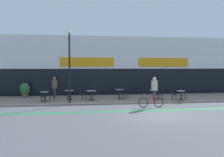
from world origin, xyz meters
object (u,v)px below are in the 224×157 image
at_px(bistro_table_2, 91,93).
at_px(cafe_chair_2_near, 92,94).
at_px(cafe_chair_2_side, 83,93).
at_px(cyclist_0, 153,90).
at_px(bistro_table_1, 69,93).
at_px(lamp_post, 69,61).
at_px(bistro_table_0, 44,95).
at_px(planter_pot, 25,90).
at_px(cafe_chair_4_side, 161,93).
at_px(cafe_chair_3_side, 127,92).
at_px(cafe_chair_4_near, 156,94).
at_px(bistro_table_5, 181,93).
at_px(cafe_chair_3_near, 121,93).
at_px(bistro_table_4, 154,93).
at_px(pedestrian_near_end, 55,85).
at_px(cafe_chair_5_near, 184,94).
at_px(cafe_chair_5_side, 173,93).
at_px(cafe_chair_0_near, 43,95).
at_px(bistro_table_3, 120,92).
at_px(cafe_chair_0_side, 53,94).
at_px(cafe_chair_1_near, 69,94).

distance_m(bistro_table_2, cafe_chair_2_near, 0.63).
height_order(cafe_chair_2_side, cyclist_0, cyclist_0).
bearing_deg(bistro_table_1, lamp_post, -88.60).
relative_size(bistro_table_0, planter_pot, 0.58).
bearing_deg(cafe_chair_4_side, cafe_chair_3_side, -14.49).
relative_size(cafe_chair_4_near, cyclist_0, 0.45).
bearing_deg(cyclist_0, bistro_table_5, -135.20).
relative_size(cafe_chair_2_side, cafe_chair_3_near, 1.00).
relative_size(cafe_chair_2_side, cafe_chair_3_side, 1.00).
distance_m(bistro_table_4, cyclist_0, 3.37).
height_order(bistro_table_1, pedestrian_near_end, pedestrian_near_end).
distance_m(cafe_chair_2_side, planter_pot, 5.31).
relative_size(cafe_chair_5_near, cyclist_0, 0.45).
bearing_deg(bistro_table_5, cafe_chair_5_side, 178.99).
height_order(bistro_table_4, cafe_chair_5_near, cafe_chair_5_near).
bearing_deg(planter_pot, pedestrian_near_end, -9.77).
relative_size(bistro_table_0, cafe_chair_0_near, 0.79).
distance_m(bistro_table_0, bistro_table_3, 5.89).
height_order(cafe_chair_5_side, lamp_post, lamp_post).
xyz_separation_m(cafe_chair_5_near, pedestrian_near_end, (-9.79, 3.68, 0.51)).
distance_m(cafe_chair_2_near, cyclist_0, 4.97).
bearing_deg(lamp_post, bistro_table_1, 91.40).
bearing_deg(cafe_chair_3_near, bistro_table_2, 80.06).
distance_m(bistro_table_0, planter_pot, 3.31).
relative_size(bistro_table_2, cafe_chair_0_side, 0.88).
xyz_separation_m(cafe_chair_2_near, lamp_post, (-1.65, -1.07, 2.44)).
xyz_separation_m(bistro_table_1, planter_pot, (-3.68, 1.89, 0.13)).
bearing_deg(cafe_chair_2_near, cafe_chair_1_near, 77.64).
bearing_deg(lamp_post, bistro_table_3, 26.69).
bearing_deg(cafe_chair_5_side, planter_pot, 171.75).
distance_m(bistro_table_4, cafe_chair_3_side, 2.13).
xyz_separation_m(cafe_chair_3_side, cafe_chair_4_side, (2.57, -0.88, 0.00)).
distance_m(bistro_table_0, cafe_chair_4_side, 9.04).
bearing_deg(bistro_table_1, bistro_table_5, -10.52).
bearing_deg(cafe_chair_4_near, bistro_table_0, 87.29).
relative_size(bistro_table_2, cafe_chair_2_side, 0.88).
bearing_deg(lamp_post, cafe_chair_2_near, 32.83).
xyz_separation_m(cafe_chair_2_near, cyclist_0, (3.85, -3.11, 0.51)).
xyz_separation_m(bistro_table_4, cafe_chair_0_side, (-7.79, 0.17, 0.00)).
relative_size(bistro_table_3, cyclist_0, 0.37).
distance_m(cafe_chair_1_near, lamp_post, 2.87).
height_order(cafe_chair_0_near, cafe_chair_0_side, same).
bearing_deg(cafe_chair_2_side, cafe_chair_2_near, -48.14).
height_order(cafe_chair_5_side, pedestrian_near_end, pedestrian_near_end).
bearing_deg(cafe_chair_5_side, bistro_table_4, 165.61).
bearing_deg(bistro_table_3, cafe_chair_0_side, -172.32).
bearing_deg(cafe_chair_0_near, pedestrian_near_end, -11.28).
xyz_separation_m(bistro_table_1, cafe_chair_0_near, (-1.83, -1.47, -0.00)).
distance_m(bistro_table_2, cafe_chair_3_near, 2.34).
xyz_separation_m(bistro_table_0, cyclist_0, (7.38, -3.34, 0.53)).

